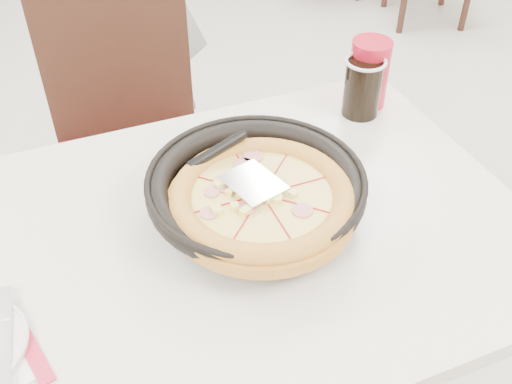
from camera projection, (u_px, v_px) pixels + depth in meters
name	position (u px, v px, depth m)	size (l,w,h in m)	color
floor	(193.00, 368.00, 1.74)	(7.00, 7.00, 0.00)	#B0B0AB
main_table	(217.00, 355.00, 1.34)	(1.20, 0.80, 0.75)	white
chair_far	(137.00, 162.00, 1.71)	(0.42, 0.42, 0.95)	black
trivet	(220.00, 214.00, 1.12)	(0.13, 0.13, 0.04)	black
pizza_pan	(256.00, 195.00, 1.12)	(0.35, 0.35, 0.01)	black
pizza	(262.00, 203.00, 1.07)	(0.34, 0.34, 0.02)	#C88E3E
pizza_server	(253.00, 182.00, 1.07)	(0.08, 0.11, 0.00)	white
fork	(6.00, 340.00, 0.90)	(0.02, 0.16, 0.00)	white
cola_glass	(362.00, 89.00, 1.37)	(0.08, 0.08, 0.13)	black
red_cup	(369.00, 73.00, 1.39)	(0.09, 0.09, 0.16)	#AA1023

